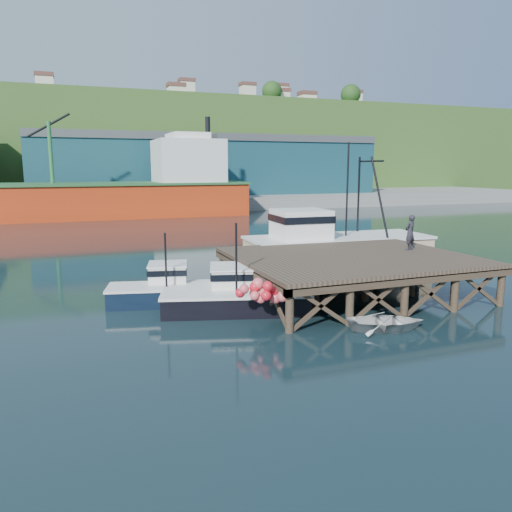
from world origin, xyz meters
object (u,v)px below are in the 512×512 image
boat_navy (168,288)px  trawler (335,243)px  dinghy (386,322)px  boat_black (236,294)px  dockworker (410,233)px

boat_navy → trawler: bearing=34.8°
boat_navy → dinghy: boat_navy is taller
boat_black → trawler: 12.04m
dinghy → dockworker: (5.75, 6.06, 2.79)m
dockworker → trawler: bearing=-96.9°
boat_navy → boat_black: size_ratio=0.84×
boat_black → trawler: size_ratio=0.58×
boat_black → dockworker: (10.71, 1.04, 2.33)m
boat_navy → boat_black: boat_black is taller
boat_navy → trawler: (12.30, 4.82, 0.99)m
trawler → dinghy: (-4.55, -12.35, -1.39)m
dinghy → trawler: bearing=-1.1°
trawler → dockworker: 6.55m
trawler → dinghy: trawler is taller
boat_navy → dockworker: bearing=7.2°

